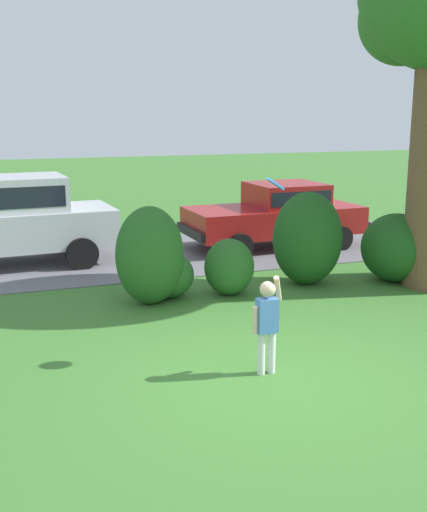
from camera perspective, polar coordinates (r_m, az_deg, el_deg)
The scene contains 10 objects.
ground_plane at distance 8.04m, azimuth 5.68°, elevation -11.01°, with size 80.00×80.00×0.00m, color #3D752D.
driveway_strip at distance 14.61m, azimuth -6.73°, elevation -0.02°, with size 28.00×4.40×0.02m, color slate.
shrub_near_tree at distance 10.96m, azimuth -5.33°, elevation -0.42°, with size 1.44×1.23×1.70m.
shrub_centre_left at distance 11.41m, azimuth 1.43°, elevation -0.99°, with size 0.91×0.86×1.03m.
shrub_centre at distance 12.18m, azimuth 8.45°, elevation 1.57°, with size 1.33×1.27×1.78m.
shrub_centre_right at distance 12.88m, azimuth 16.17°, elevation 0.54°, with size 1.35×1.40×1.34m.
parked_sedan at distance 15.51m, azimuth 5.76°, elevation 3.90°, with size 4.43×2.16×1.56m.
parked_suv at distance 14.14m, azimuth -18.21°, elevation 3.39°, with size 4.79×2.29×1.92m.
child_thrower at distance 7.96m, azimuth 4.84°, elevation -5.72°, with size 0.46×0.26×1.29m.
frisbee at distance 8.25m, azimuth 5.59°, elevation 6.50°, with size 0.26×0.28×0.20m.
Camera 1 is at (-3.25, -6.61, 3.25)m, focal length 44.43 mm.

